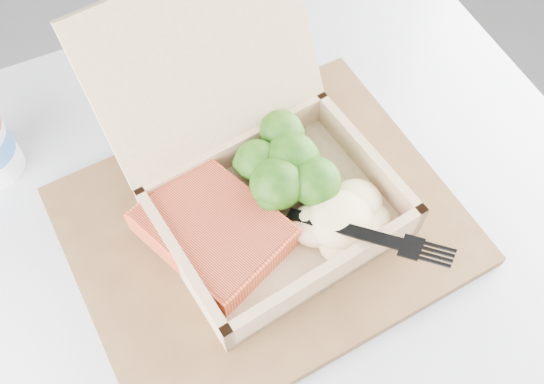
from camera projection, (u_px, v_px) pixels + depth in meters
cafe_table at (278, 319)px, 0.78m from camera, size 0.89×0.89×0.72m
serving_tray at (264, 226)px, 0.63m from camera, size 0.42×0.35×0.02m
takeout_container at (255, 165)px, 0.60m from camera, size 0.24×0.27×0.20m
salmon_fillet at (213, 229)px, 0.59m from camera, size 0.13×0.16×0.03m
broccoli_pile at (292, 163)px, 0.62m from camera, size 0.12×0.12×0.04m
mashed_potatoes at (341, 220)px, 0.59m from camera, size 0.11×0.09×0.04m
plastic_fork at (322, 219)px, 0.58m from camera, size 0.09×0.16×0.03m
receipt at (178, 90)px, 0.74m from camera, size 0.13×0.17×0.00m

